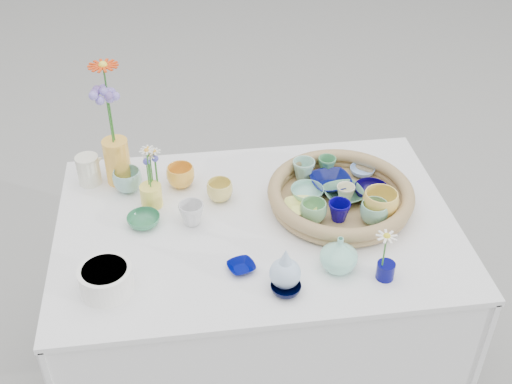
{
  "coord_description": "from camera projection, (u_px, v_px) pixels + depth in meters",
  "views": [
    {
      "loc": [
        -0.21,
        -1.56,
        2.05
      ],
      "look_at": [
        0.0,
        0.02,
        0.87
      ],
      "focal_mm": 45.0,
      "sensor_mm": 36.0,
      "label": 1
    }
  ],
  "objects": [
    {
      "name": "daisy_cup",
      "position": [
        151.0,
        196.0,
        2.08
      ],
      "size": [
        0.09,
        0.09,
        0.08
      ],
      "primitive_type": "cylinder",
      "rotation": [
        0.0,
        0.0,
        0.23
      ],
      "color": "#FFE858",
      "rests_on": "display_table"
    },
    {
      "name": "tray_ceramic_3",
      "position": [
        344.0,
        195.0,
        2.09
      ],
      "size": [
        0.15,
        0.15,
        0.03
      ],
      "primitive_type": "imported",
      "rotation": [
        0.0,
        0.0,
        0.15
      ],
      "color": "#4C8061",
      "rests_on": "wicker_tray"
    },
    {
      "name": "tray_ceramic_1",
      "position": [
        371.0,
        191.0,
        2.1
      ],
      "size": [
        0.12,
        0.12,
        0.04
      ],
      "primitive_type": "imported",
      "rotation": [
        0.0,
        0.0,
        -0.09
      ],
      "color": "#080139",
      "rests_on": "wicker_tray"
    },
    {
      "name": "tray_ceramic_7",
      "position": [
        345.0,
        193.0,
        2.08
      ],
      "size": [
        0.07,
        0.07,
        0.06
      ],
      "primitive_type": "imported",
      "rotation": [
        0.0,
        0.0,
        0.16
      ],
      "color": "#EEEBC1",
      "rests_on": "wicker_tray"
    },
    {
      "name": "tray_ceramic_9",
      "position": [
        339.0,
        211.0,
        1.99
      ],
      "size": [
        0.09,
        0.09,
        0.07
      ],
      "primitive_type": "imported",
      "rotation": [
        0.0,
        0.0,
        0.35
      ],
      "color": "#08006F",
      "rests_on": "wicker_tray"
    },
    {
      "name": "daisy_posy",
      "position": [
        151.0,
        166.0,
        2.03
      ],
      "size": [
        0.1,
        0.1,
        0.14
      ],
      "primitive_type": null,
      "rotation": [
        0.0,
        0.0,
        -0.43
      ],
      "color": "white",
      "rests_on": "daisy_cup"
    },
    {
      "name": "loose_ceramic_6",
      "position": [
        286.0,
        289.0,
        1.78
      ],
      "size": [
        0.1,
        0.1,
        0.03
      ],
      "primitive_type": "imported",
      "rotation": [
        0.0,
        0.0,
        -0.26
      ],
      "color": "black",
      "rests_on": "display_table"
    },
    {
      "name": "fluted_bowl",
      "position": [
        106.0,
        279.0,
        1.77
      ],
      "size": [
        0.18,
        0.18,
        0.08
      ],
      "primitive_type": null,
      "rotation": [
        0.0,
        0.0,
        0.27
      ],
      "color": "white",
      "rests_on": "display_table"
    },
    {
      "name": "loose_ceramic_5",
      "position": [
        128.0,
        181.0,
        2.15
      ],
      "size": [
        0.13,
        0.13,
        0.08
      ],
      "primitive_type": "imported",
      "rotation": [
        0.0,
        0.0,
        -0.4
      ],
      "color": "#85BAAF",
      "rests_on": "display_table"
    },
    {
      "name": "bud_vase_paleblue",
      "position": [
        285.0,
        267.0,
        1.76
      ],
      "size": [
        0.1,
        0.1,
        0.14
      ],
      "primitive_type": null,
      "rotation": [
        0.0,
        0.0,
        0.09
      ],
      "color": "#AFCCEA",
      "rests_on": "display_table"
    },
    {
      "name": "display_table",
      "position": [
        257.0,
        375.0,
        2.49
      ],
      "size": [
        1.26,
        0.86,
        0.77
      ],
      "primitive_type": null,
      "color": "white",
      "rests_on": "ground"
    },
    {
      "name": "loose_ceramic_3",
      "position": [
        192.0,
        214.0,
        2.0
      ],
      "size": [
        0.1,
        0.1,
        0.07
      ],
      "primitive_type": "imported",
      "rotation": [
        0.0,
        0.0,
        0.37
      ],
      "color": "silver",
      "rests_on": "display_table"
    },
    {
      "name": "tray_ceramic_0",
      "position": [
        331.0,
        182.0,
        2.14
      ],
      "size": [
        0.15,
        0.15,
        0.03
      ],
      "primitive_type": "imported",
      "rotation": [
        0.0,
        0.0,
        0.13
      ],
      "color": "#090E52",
      "rests_on": "wicker_tray"
    },
    {
      "name": "wicker_tray",
      "position": [
        340.0,
        196.0,
        2.08
      ],
      "size": [
        0.47,
        0.47,
        0.08
      ],
      "primitive_type": null,
      "color": "brown",
      "rests_on": "display_table"
    },
    {
      "name": "tray_ceramic_12",
      "position": [
        327.0,
        165.0,
        2.2
      ],
      "size": [
        0.07,
        0.07,
        0.06
      ],
      "primitive_type": "imported",
      "rotation": [
        0.0,
        0.0,
        -0.07
      ],
      "color": "#48905E",
      "rests_on": "wicker_tray"
    },
    {
      "name": "bud_vase_seafoam",
      "position": [
        339.0,
        254.0,
        1.83
      ],
      "size": [
        0.12,
        0.12,
        0.11
      ],
      "primitive_type": "imported",
      "rotation": [
        0.0,
        0.0,
        0.07
      ],
      "color": "#8EDDC2",
      "rests_on": "display_table"
    },
    {
      "name": "tray_ceramic_10",
      "position": [
        300.0,
        208.0,
        2.04
      ],
      "size": [
        0.1,
        0.1,
        0.03
      ],
      "primitive_type": "imported",
      "rotation": [
        0.0,
        0.0,
        -0.02
      ],
      "color": "#FFFC7B",
      "rests_on": "wicker_tray"
    },
    {
      "name": "white_pitcher",
      "position": [
        89.0,
        170.0,
        2.17
      ],
      "size": [
        0.12,
        0.09,
        0.1
      ],
      "primitive_type": null,
      "rotation": [
        0.0,
        0.0,
        0.11
      ],
      "color": "white",
      "rests_on": "display_table"
    },
    {
      "name": "loose_ceramic_4",
      "position": [
        241.0,
        267.0,
        1.85
      ],
      "size": [
        0.1,
        0.1,
        0.02
      ],
      "primitive_type": "imported",
      "rotation": [
        0.0,
        0.0,
        0.32
      ],
      "color": "#000768",
      "rests_on": "display_table"
    },
    {
      "name": "tray_ceramic_2",
      "position": [
        380.0,
        204.0,
        2.0
      ],
      "size": [
        0.15,
        0.15,
        0.09
      ],
      "primitive_type": "imported",
      "rotation": [
        0.0,
        0.0,
        0.36
      ],
      "color": "#FACB55",
      "rests_on": "wicker_tray"
    },
    {
      "name": "gerbera",
      "position": [
        109.0,
        104.0,
        2.04
      ],
      "size": [
        0.14,
        0.14,
        0.29
      ],
      "primitive_type": null,
      "rotation": [
        0.0,
        0.0,
        0.32
      ],
      "color": "red",
      "rests_on": "tall_vase_yellow"
    },
    {
      "name": "tray_ceramic_6",
      "position": [
        304.0,
        170.0,
        2.17
      ],
      "size": [
        0.08,
        0.08,
        0.07
      ],
      "primitive_type": "imported",
      "rotation": [
        0.0,
        0.0,
        -0.05
      ],
      "color": "#8FC3B0",
      "rests_on": "wicker_tray"
    },
    {
      "name": "tall_vase_yellow",
      "position": [
        117.0,
        161.0,
        2.16
      ],
      "size": [
        0.1,
        0.1,
        0.16
      ],
      "primitive_type": "cylinder",
      "rotation": [
        0.0,
        0.0,
        -0.19
      ],
      "color": "#FFB740",
      "rests_on": "display_table"
    },
    {
      "name": "hydrangea",
      "position": [
        110.0,
        118.0,
        2.06
      ],
      "size": [
        0.08,
        0.08,
        0.25
      ],
      "primitive_type": null,
      "rotation": [
        0.0,
        0.0,
        0.03
      ],
      "color": "#765AAD",
      "rests_on": "tall_vase_yellow"
    },
    {
      "name": "single_daisy",
      "position": [
        384.0,
        251.0,
        1.76
      ],
      "size": [
        0.08,
        0.08,
        0.13
      ],
      "primitive_type": null,
      "rotation": [
        0.0,
        0.0,
        0.1
      ],
      "color": "white",
      "rests_on": "bud_vase_cobalt"
    },
    {
      "name": "tray_ceramic_5",
      "position": [
        307.0,
        193.0,
        2.1
      ],
      "size": [
        0.14,
        0.14,
        0.03
      ],
      "primitive_type": "imported",
      "rotation": [
        0.0,
        0.0,
        0.35
      ],
      "color": "#86CBB3",
      "rests_on": "wicker_tray"
    },
    {
      "name": "tray_ceramic_11",
      "position": [
        374.0,
        213.0,
        1.98
      ],
      "size": [
        0.09,
        0.09,
        0.07
      ],
      "primitive_type": "imported",
      "rotation": [
        0.0,
        0.0,
        -0.02
      ],
      "color": "#75B498",
      "rests_on": "wicker_tray"
    },
    {
      "name": "tray_ceramic_8",
      "position": [
        362.0,
        171.0,
        2.2
      ],
      "size": [
        0.09,
        0.09,
        0.03
      ],
      "primitive_type": "imported",
      "rotation": [
        0.0,
        0.0,
        0.1
      ],
      "color": "#8EB8F6",
      "rests_on": "wicker_tray"
    },
    {
      "name": "loose_ceramic_2",
      "position": [
        144.0,
        221.0,
        2.01
      ],
      "size": [
        0.1,
        0.1,
        0.03
      ],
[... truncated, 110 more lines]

